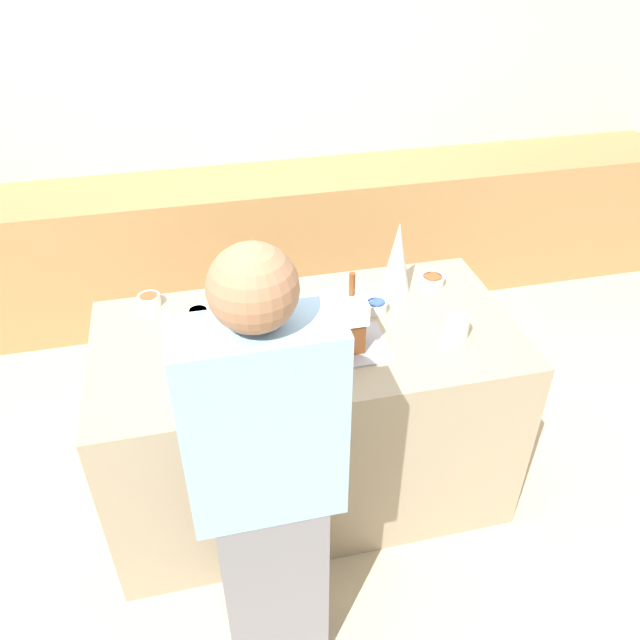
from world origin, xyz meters
The scene contains 15 objects.
ground_plane centered at (0.00, 0.00, 0.00)m, with size 12.00×12.00×0.00m, color #C6B28E.
wall_back centered at (0.00, 2.07, 1.30)m, with size 8.00×0.05×2.60m.
back_cabinet_block centered at (0.00, 1.74, 0.45)m, with size 6.00×0.60×0.90m.
kitchen_island centered at (0.00, 0.00, 0.47)m, with size 1.76×0.89×0.93m.
baking_tray centered at (0.11, -0.13, 0.94)m, with size 0.38×0.27×0.01m.
gingerbread_house centered at (0.11, -0.13, 1.06)m, with size 0.19×0.15×0.32m.
decorative_tree centered at (0.46, 0.24, 1.10)m, with size 0.13×0.13×0.34m.
candy_bowl_center_rear centered at (-0.63, 0.37, 0.96)m, with size 0.10×0.10×0.05m.
candy_bowl_near_tray_left centered at (-0.30, 0.18, 0.96)m, with size 0.10×0.10×0.05m.
candy_bowl_beside_tree centered at (-0.43, 0.22, 0.95)m, with size 0.09×0.09×0.04m.
candy_bowl_far_right centered at (0.33, 0.09, 0.96)m, with size 0.10×0.10×0.05m.
candy_bowl_front_corner centered at (0.65, 0.25, 0.96)m, with size 0.11×0.11×0.04m.
cookbook centered at (-0.17, 0.32, 0.94)m, with size 0.21×0.16×0.02m.
mug centered at (0.60, -0.15, 0.98)m, with size 0.10×0.10×0.09m.
person centered at (-0.29, -0.74, 0.92)m, with size 0.47×0.58×1.77m.
Camera 1 is at (-0.42, -2.03, 2.48)m, focal length 35.00 mm.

